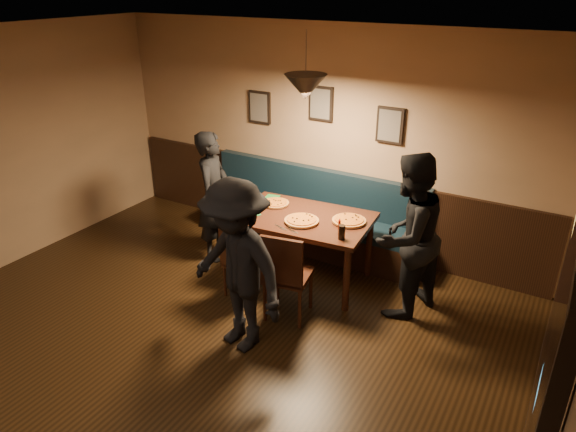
# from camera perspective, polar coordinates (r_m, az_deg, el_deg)

# --- Properties ---
(floor) EXTENTS (7.00, 7.00, 0.00)m
(floor) POSITION_cam_1_polar(r_m,az_deg,el_deg) (4.87, -17.07, -18.66)
(floor) COLOR black
(floor) RESTS_ON ground
(ceiling) EXTENTS (7.00, 7.00, 0.00)m
(ceiling) POSITION_cam_1_polar(r_m,az_deg,el_deg) (3.64, -22.72, 15.67)
(ceiling) COLOR silver
(ceiling) RESTS_ON ground
(wall_back) EXTENTS (6.00, 0.00, 6.00)m
(wall_back) POSITION_cam_1_polar(r_m,az_deg,el_deg) (6.65, 3.65, 8.46)
(wall_back) COLOR #8C704F
(wall_back) RESTS_ON ground
(wall_right) EXTENTS (0.00, 7.00, 7.00)m
(wall_right) POSITION_cam_1_polar(r_m,az_deg,el_deg) (2.89, 26.77, -18.66)
(wall_right) COLOR #8C704F
(wall_right) RESTS_ON ground
(wainscot) EXTENTS (5.88, 0.06, 1.00)m
(wainscot) POSITION_cam_1_polar(r_m,az_deg,el_deg) (6.93, 3.33, 1.25)
(wainscot) COLOR black
(wainscot) RESTS_ON ground
(booth_bench) EXTENTS (3.00, 0.60, 1.00)m
(booth_bench) POSITION_cam_1_polar(r_m,az_deg,el_deg) (6.71, 2.27, 0.45)
(booth_bench) COLOR #0F232D
(booth_bench) RESTS_ON ground
(window_frame) EXTENTS (0.06, 2.56, 1.86)m
(window_frame) POSITION_cam_1_polar(r_m,az_deg,el_deg) (3.23, 27.31, -11.51)
(window_frame) COLOR black
(window_frame) RESTS_ON wall_right
(window_glass) EXTENTS (0.00, 2.40, 2.40)m
(window_glass) POSITION_cam_1_polar(r_m,az_deg,el_deg) (3.23, 26.78, -11.40)
(window_glass) COLOR black
(window_glass) RESTS_ON wall_right
(picture_left) EXTENTS (0.32, 0.04, 0.42)m
(picture_left) POSITION_cam_1_polar(r_m,az_deg,el_deg) (6.98, -3.13, 11.82)
(picture_left) COLOR black
(picture_left) RESTS_ON wall_back
(picture_center) EXTENTS (0.32, 0.04, 0.42)m
(picture_center) POSITION_cam_1_polar(r_m,az_deg,el_deg) (6.51, 3.63, 12.21)
(picture_center) COLOR black
(picture_center) RESTS_ON wall_back
(picture_right) EXTENTS (0.32, 0.04, 0.42)m
(picture_right) POSITION_cam_1_polar(r_m,az_deg,el_deg) (6.20, 11.12, 9.74)
(picture_right) COLOR black
(picture_right) RESTS_ON wall_back
(pendant_lamp) EXTENTS (0.44, 0.44, 0.25)m
(pendant_lamp) POSITION_cam_1_polar(r_m,az_deg,el_deg) (5.41, 1.94, 13.98)
(pendant_lamp) COLOR black
(pendant_lamp) RESTS_ON ceiling
(dining_table) EXTENTS (1.58, 1.10, 0.80)m
(dining_table) POSITION_cam_1_polar(r_m,az_deg,el_deg) (6.03, 1.69, -3.53)
(dining_table) COLOR black
(dining_table) RESTS_ON floor
(chair_near_left) EXTENTS (0.45, 0.45, 0.86)m
(chair_near_left) POSITION_cam_1_polar(r_m,az_deg,el_deg) (5.72, -4.76, -5.03)
(chair_near_left) COLOR black
(chair_near_left) RESTS_ON floor
(chair_near_right) EXTENTS (0.51, 0.51, 1.00)m
(chair_near_right) POSITION_cam_1_polar(r_m,az_deg,el_deg) (5.35, 0.02, -6.31)
(chair_near_right) COLOR black
(chair_near_right) RESTS_ON floor
(diner_left) EXTENTS (0.55, 0.68, 1.63)m
(diner_left) POSITION_cam_1_polar(r_m,az_deg,el_deg) (6.43, -8.10, 2.16)
(diner_left) COLOR black
(diner_left) RESTS_ON floor
(diner_right) EXTENTS (0.91, 1.03, 1.76)m
(diner_right) POSITION_cam_1_polar(r_m,az_deg,el_deg) (5.38, 12.94, -2.19)
(diner_right) COLOR black
(diner_right) RESTS_ON floor
(diner_front) EXTENTS (1.22, 0.87, 1.71)m
(diner_front) POSITION_cam_1_polar(r_m,az_deg,el_deg) (4.78, -5.63, -5.59)
(diner_front) COLOR black
(diner_front) RESTS_ON floor
(pizza_a) EXTENTS (0.41, 0.41, 0.04)m
(pizza_a) POSITION_cam_1_polar(r_m,az_deg,el_deg) (6.16, -1.39, 1.43)
(pizza_a) COLOR orange
(pizza_a) RESTS_ON dining_table
(pizza_b) EXTENTS (0.51, 0.51, 0.04)m
(pizza_b) POSITION_cam_1_polar(r_m,az_deg,el_deg) (5.71, 1.50, -0.51)
(pizza_b) COLOR #C37124
(pizza_b) RESTS_ON dining_table
(pizza_c) EXTENTS (0.42, 0.42, 0.04)m
(pizza_c) POSITION_cam_1_polar(r_m,az_deg,el_deg) (5.75, 6.71, -0.50)
(pizza_c) COLOR gold
(pizza_c) RESTS_ON dining_table
(soda_glass) EXTENTS (0.09, 0.09, 0.15)m
(soda_glass) POSITION_cam_1_polar(r_m,az_deg,el_deg) (5.36, 5.91, -1.77)
(soda_glass) COLOR black
(soda_glass) RESTS_ON dining_table
(tabasco_bottle) EXTENTS (0.03, 0.03, 0.12)m
(tabasco_bottle) POSITION_cam_1_polar(r_m,az_deg,el_deg) (5.57, 5.66, -0.84)
(tabasco_bottle) COLOR #901404
(tabasco_bottle) RESTS_ON dining_table
(napkin_a) EXTENTS (0.19, 0.19, 0.01)m
(napkin_a) POSITION_cam_1_polar(r_m,az_deg,el_deg) (6.36, -1.77, 2.06)
(napkin_a) COLOR #1D6E29
(napkin_a) RESTS_ON dining_table
(napkin_b) EXTENTS (0.22, 0.22, 0.01)m
(napkin_b) POSITION_cam_1_polar(r_m,az_deg,el_deg) (5.93, -3.96, 0.25)
(napkin_b) COLOR #1D6D38
(napkin_b) RESTS_ON dining_table
(cutlery_set) EXTENTS (0.17, 0.08, 0.00)m
(cutlery_set) POSITION_cam_1_polar(r_m,az_deg,el_deg) (5.57, -0.26, -1.41)
(cutlery_set) COLOR silver
(cutlery_set) RESTS_ON dining_table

